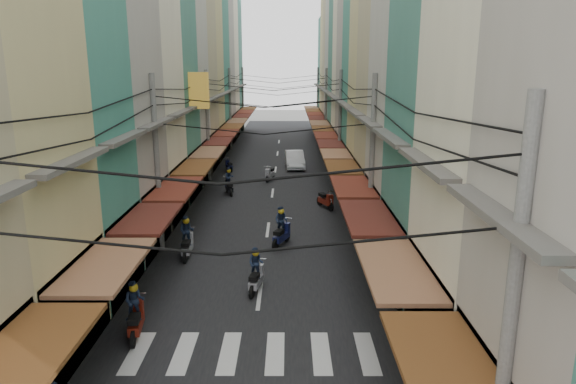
{
  "coord_description": "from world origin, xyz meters",
  "views": [
    {
      "loc": [
        1.11,
        -19.97,
        8.56
      ],
      "look_at": [
        1.07,
        5.8,
        2.13
      ],
      "focal_mm": 32.0,
      "sensor_mm": 36.0,
      "label": 1
    }
  ],
  "objects_px": {
    "traffic_sign": "(398,228)",
    "white_car": "(295,168)",
    "bicycle": "(446,281)",
    "market_umbrella": "(474,279)"
  },
  "relations": [
    {
      "from": "market_umbrella",
      "to": "white_car",
      "type": "bearing_deg",
      "value": 100.64
    },
    {
      "from": "bicycle",
      "to": "traffic_sign",
      "type": "distance_m",
      "value": 2.86
    },
    {
      "from": "bicycle",
      "to": "market_umbrella",
      "type": "distance_m",
      "value": 4.99
    },
    {
      "from": "bicycle",
      "to": "market_umbrella",
      "type": "height_order",
      "value": "market_umbrella"
    },
    {
      "from": "bicycle",
      "to": "market_umbrella",
      "type": "xyz_separation_m",
      "value": [
        -0.62,
        -4.51,
        2.05
      ]
    },
    {
      "from": "white_car",
      "to": "traffic_sign",
      "type": "bearing_deg",
      "value": -83.36
    },
    {
      "from": "traffic_sign",
      "to": "white_car",
      "type": "bearing_deg",
      "value": 100.23
    },
    {
      "from": "bicycle",
      "to": "traffic_sign",
      "type": "relative_size",
      "value": 0.59
    },
    {
      "from": "market_umbrella",
      "to": "traffic_sign",
      "type": "distance_m",
      "value": 5.67
    },
    {
      "from": "white_car",
      "to": "bicycle",
      "type": "distance_m",
      "value": 24.28
    }
  ]
}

